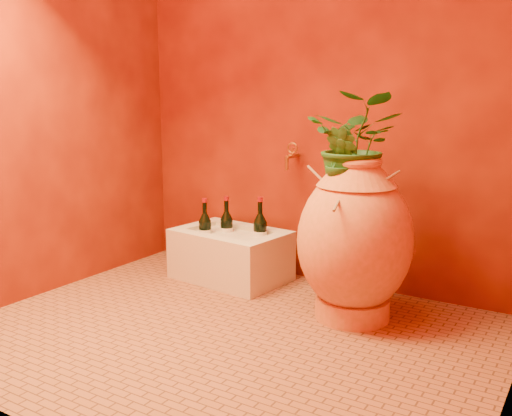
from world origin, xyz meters
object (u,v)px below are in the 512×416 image
Objects in this scene: amphora at (355,240)px; wine_bottle_c at (205,232)px; stone_basin at (231,256)px; wine_bottle_b at (260,234)px; wall_tap at (291,155)px; wine_bottle_a at (227,230)px.

amphora is 2.52× the size of wine_bottle_c.
stone_basin is 2.04× the size of wine_bottle_b.
amphora is 2.37× the size of wine_bottle_b.
wall_tap is at bearing 42.05° from wine_bottle_b.
amphora is at bearing -20.07° from wine_bottle_b.
wall_tap reaches higher than amphora.
wine_bottle_b is (0.25, 0.01, 0.01)m from wine_bottle_a.
amphora reaches higher than wine_bottle_c.
wall_tap is (0.39, 0.14, 0.49)m from wine_bottle_a.
amphora is 5.16× the size of wall_tap.
wine_bottle_b is 2.18× the size of wall_tap.
wine_bottle_a is 0.25m from wine_bottle_b.
amphora is 0.78m from wine_bottle_b.
wall_tap reaches higher than wine_bottle_b.
stone_basin is 4.44× the size of wall_tap.
wine_bottle_a reaches higher than wine_bottle_c.
wine_bottle_c is 0.73m from wall_tap.
stone_basin is at bearing 14.69° from wine_bottle_c.
wine_bottle_a is (-0.97, 0.26, -0.12)m from amphora.
amphora reaches higher than wine_bottle_b.
wall_tap is (0.48, 0.24, 0.49)m from wine_bottle_c.
wine_bottle_c reaches higher than stone_basin.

